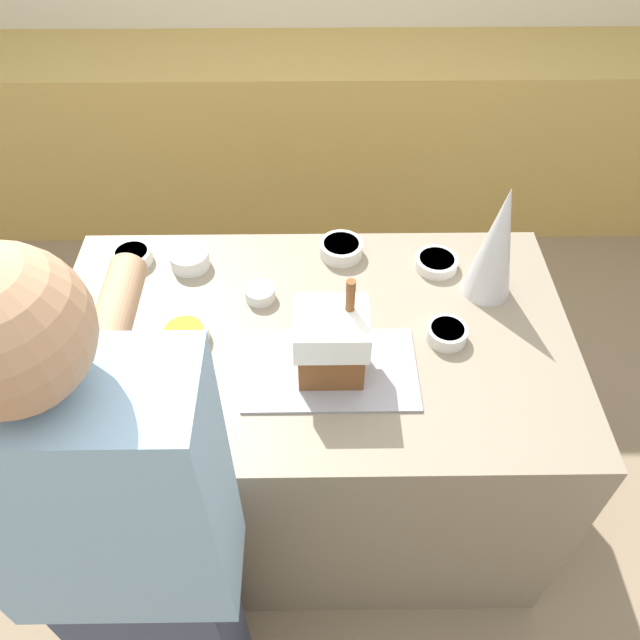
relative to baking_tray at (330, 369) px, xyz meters
name	(u,v)px	position (x,y,z in m)	size (l,w,h in m)	color
ground_plane	(313,489)	(-0.05, 0.13, -0.92)	(12.00, 12.00, 0.00)	gray
back_cabinet_block	(311,137)	(-0.05, 1.98, -0.46)	(6.00, 0.60, 0.92)	tan
kitchen_island	(312,424)	(-0.05, 0.13, -0.46)	(1.51, 0.91, 0.91)	gray
baking_tray	(330,369)	(0.00, 0.00, 0.00)	(0.47, 0.29, 0.01)	#9E9EA8
gingerbread_house	(331,342)	(0.00, 0.00, 0.11)	(0.19, 0.17, 0.30)	brown
decorative_tree	(497,243)	(0.48, 0.31, 0.18)	(0.15, 0.15, 0.37)	silver
candy_bowl_beside_tree	(436,262)	(0.34, 0.42, 0.02)	(0.13, 0.13, 0.04)	white
candy_bowl_near_tray_left	(260,293)	(-0.21, 0.28, 0.02)	(0.09, 0.09, 0.04)	silver
candy_bowl_near_tray_right	(341,248)	(0.05, 0.48, 0.02)	(0.14, 0.14, 0.05)	silver
candy_bowl_center_rear	(447,333)	(0.33, 0.11, 0.02)	(0.11, 0.11, 0.04)	white
candy_bowl_behind_tray	(190,259)	(-0.43, 0.43, 0.02)	(0.12, 0.12, 0.05)	white
candy_bowl_front_corner	(184,334)	(-0.41, 0.12, 0.02)	(0.14, 0.14, 0.04)	white
candy_bowl_far_right	(132,256)	(-0.62, 0.46, 0.02)	(0.12, 0.12, 0.04)	white
mug	(81,410)	(-0.62, -0.16, 0.05)	(0.08, 0.08, 0.10)	#2D2D33
person	(132,561)	(-0.44, -0.52, 0.00)	(0.46, 0.58, 1.77)	#424C6B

